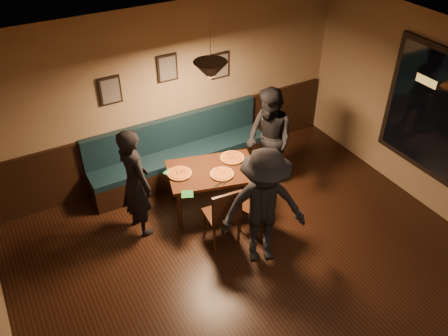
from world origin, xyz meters
name	(u,v)px	position (x,y,z in m)	size (l,w,h in m)	color
floor	(295,317)	(0.00, 0.00, 0.00)	(7.00, 7.00, 0.00)	black
ceiling	(324,111)	(0.00, 0.00, 2.80)	(7.00, 7.00, 0.00)	silver
wall_back	(168,94)	(0.00, 3.50, 1.40)	(6.00, 6.00, 0.00)	#8C704F
wainscot	(173,144)	(0.00, 3.47, 0.50)	(5.88, 0.06, 1.00)	black
booth_bench	(180,152)	(0.00, 3.20, 0.50)	(3.00, 0.60, 1.00)	#0F232D
picture_left	(110,90)	(-0.90, 3.47, 1.70)	(0.32, 0.04, 0.42)	black
picture_center	(167,68)	(0.00, 3.47, 1.85)	(0.32, 0.04, 0.42)	black
picture_right	(220,65)	(0.90, 3.47, 1.70)	(0.32, 0.04, 0.42)	black
pendant_lamp	(211,71)	(0.10, 2.27, 2.25)	(0.44, 0.44, 0.25)	black
dining_table	(213,188)	(0.10, 2.27, 0.35)	(1.29, 0.83, 0.69)	black
chair_near_left	(221,214)	(-0.13, 1.58, 0.48)	(0.42, 0.42, 0.96)	black
chair_near_right	(257,206)	(0.41, 1.50, 0.44)	(0.39, 0.39, 0.89)	black
diner_left	(135,183)	(-1.04, 2.35, 0.84)	(0.61, 0.40, 1.68)	black
diner_right	(269,140)	(1.15, 2.35, 0.85)	(0.82, 0.64, 1.69)	black
diner_front	(264,208)	(0.18, 1.03, 0.86)	(1.11, 0.64, 1.71)	black
pizza_a	(180,173)	(-0.36, 2.40, 0.71)	(0.35, 0.35, 0.04)	#C57425
pizza_b	(222,174)	(0.17, 2.09, 0.71)	(0.35, 0.35, 0.04)	orange
pizza_c	(232,158)	(0.50, 2.38, 0.71)	(0.37, 0.37, 0.04)	#CF5E27
soda_glass	(258,164)	(0.72, 1.99, 0.76)	(0.06, 0.06, 0.13)	black
tabasco_bottle	(247,159)	(0.64, 2.19, 0.75)	(0.03, 0.03, 0.11)	#910C04
napkin_a	(170,173)	(-0.47, 2.51, 0.69)	(0.15, 0.15, 0.01)	#228040
napkin_b	(187,194)	(-0.46, 1.94, 0.69)	(0.16, 0.16, 0.01)	#1B6726
cutlery_set	(222,183)	(0.08, 1.92, 0.69)	(0.02, 0.19, 0.00)	silver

